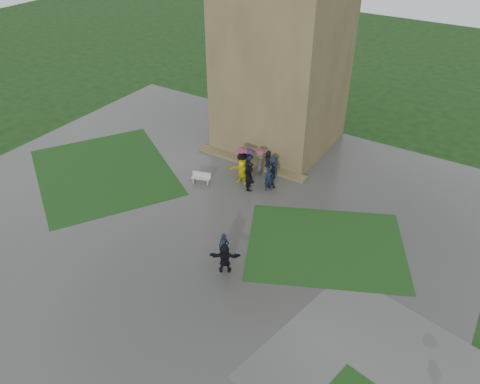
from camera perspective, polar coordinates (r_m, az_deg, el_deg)
The scene contains 10 objects.
ground at distance 28.11m, azimuth -9.99°, elevation -6.07°, with size 120.00×120.00×0.00m, color black.
plaza at distance 29.24m, azimuth -7.46°, elevation -3.95°, with size 34.00×34.00×0.02m, color #393A37.
lawn_inset_left at distance 35.50m, azimuth -16.25°, elevation 2.41°, with size 11.00×9.00×0.01m, color #143512.
lawn_inset_right at distance 27.91m, azimuth 10.40°, elevation -6.40°, with size 9.00×7.00×0.01m, color #143512.
tower at distance 35.10m, azimuth 5.41°, elevation 19.32°, with size 8.00×8.00×18.00m, color brown.
tower_plinth at distance 34.96m, azimuth 1.29°, elevation 3.58°, with size 9.00×0.80×0.22m, color brown.
bench at distance 32.78m, azimuth -4.74°, elevation 1.77°, with size 1.39×0.79×0.77m.
visitor_cluster at distance 32.54m, azimuth 1.45°, elevation 2.93°, with size 3.53×4.32×2.33m.
pedestrian_mid at distance 26.15m, azimuth -1.96°, elevation -6.63°, with size 0.60×0.40×1.65m, color black.
pedestrian_near at distance 25.30m, azimuth -1.86°, elevation -8.05°, with size 1.69×0.61×1.82m, color black.
Camera 1 is at (15.32, -15.29, 17.93)m, focal length 35.00 mm.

